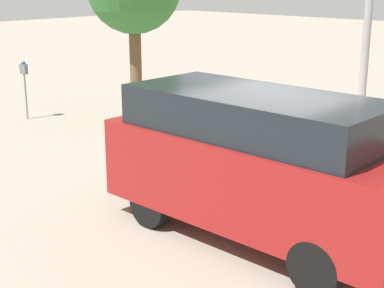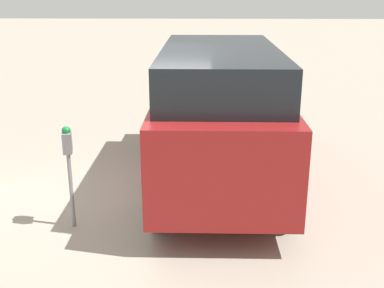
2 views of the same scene
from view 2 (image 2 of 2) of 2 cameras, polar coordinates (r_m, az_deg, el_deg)
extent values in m
plane|color=gray|center=(7.11, -7.99, -6.84)|extent=(80.00, 80.00, 0.00)
cylinder|color=gray|center=(6.36, -14.12, -5.31)|extent=(0.05, 0.05, 1.02)
cube|color=slate|center=(6.14, -14.58, 0.18)|extent=(0.22, 0.15, 0.26)
sphere|color=#14662D|center=(6.09, -14.69, 1.54)|extent=(0.11, 0.11, 0.11)
cube|color=maroon|center=(7.44, 3.16, 2.31)|extent=(4.68, 1.82, 1.20)
cube|color=black|center=(7.13, 3.31, 8.98)|extent=(3.75, 1.67, 0.59)
cube|color=orange|center=(9.78, -0.67, 3.50)|extent=(0.08, 0.12, 0.20)
cylinder|color=black|center=(9.02, -2.20, 1.23)|extent=(0.70, 0.22, 0.70)
cylinder|color=black|center=(9.06, 7.90, 1.13)|extent=(0.70, 0.22, 0.70)
cylinder|color=black|center=(6.32, -3.88, -6.54)|extent=(0.70, 0.22, 0.70)
cylinder|color=black|center=(6.37, 10.62, -6.61)|extent=(0.70, 0.22, 0.70)
camera|label=1|loc=(13.61, 32.61, 18.60)|focal=55.00mm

